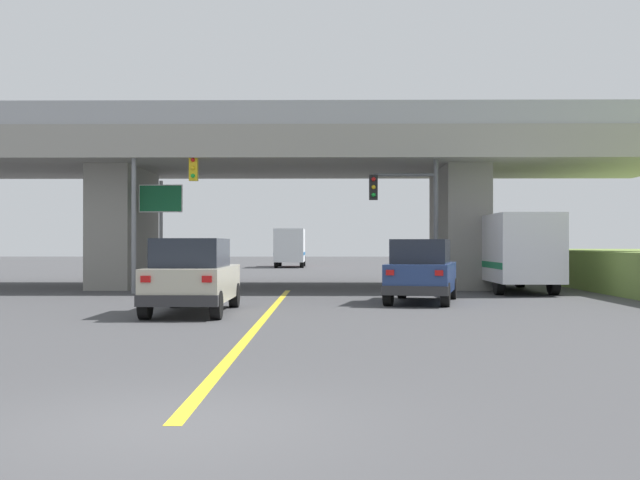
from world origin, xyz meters
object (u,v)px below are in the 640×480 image
object	(u,v)px
box_truck	(513,251)
traffic_signal_nearside	(413,208)
suv_lead	(193,276)
semi_truck_distant	(290,247)
suv_crossing	(422,271)
traffic_signal_farside	(155,197)
highway_sign	(161,209)

from	to	relation	value
box_truck	traffic_signal_nearside	bearing A→B (deg)	-167.10
suv_lead	semi_truck_distant	distance (m)	41.48
suv_lead	suv_crossing	world-z (taller)	same
traffic_signal_nearside	traffic_signal_farside	distance (m)	9.81
traffic_signal_farside	highway_sign	bearing A→B (deg)	97.23
suv_crossing	box_truck	size ratio (longest dim) A/B	0.65
traffic_signal_farside	highway_sign	size ratio (longest dim) A/B	1.28
suv_lead	semi_truck_distant	size ratio (longest dim) A/B	0.74
suv_lead	highway_sign	xyz separation A→B (m)	(-3.24, 10.95, 2.31)
suv_lead	traffic_signal_farside	size ratio (longest dim) A/B	0.85
suv_lead	semi_truck_distant	bearing A→B (deg)	89.15
suv_lead	suv_crossing	xyz separation A→B (m)	(6.64, 3.89, -0.00)
traffic_signal_farside	semi_truck_distant	size ratio (longest dim) A/B	0.87
traffic_signal_farside	highway_sign	xyz separation A→B (m)	(-0.33, 2.60, -0.34)
box_truck	traffic_signal_farside	xyz separation A→B (m)	(-13.84, -1.34, 2.08)
suv_lead	traffic_signal_farside	world-z (taller)	traffic_signal_farside
suv_lead	suv_crossing	size ratio (longest dim) A/B	1.01
suv_crossing	semi_truck_distant	distance (m)	38.07
traffic_signal_nearside	semi_truck_distant	distance (m)	33.35
suv_crossing	box_truck	world-z (taller)	box_truck
semi_truck_distant	suv_crossing	bearing A→B (deg)	-80.88
semi_truck_distant	suv_lead	bearing A→B (deg)	-90.85
box_truck	highway_sign	distance (m)	14.33
traffic_signal_nearside	traffic_signal_farside	xyz separation A→B (m)	(-9.79, -0.41, 0.41)
suv_lead	highway_sign	bearing A→B (deg)	106.47
box_truck	semi_truck_distant	distance (m)	33.42
highway_sign	semi_truck_distant	bearing A→B (deg)	82.81
box_truck	highway_sign	xyz separation A→B (m)	(-14.17, 1.27, 1.74)
box_truck	suv_lead	bearing A→B (deg)	-138.45
suv_lead	highway_sign	distance (m)	11.65
traffic_signal_nearside	box_truck	bearing A→B (deg)	12.90
traffic_signal_farside	suv_crossing	bearing A→B (deg)	-25.04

